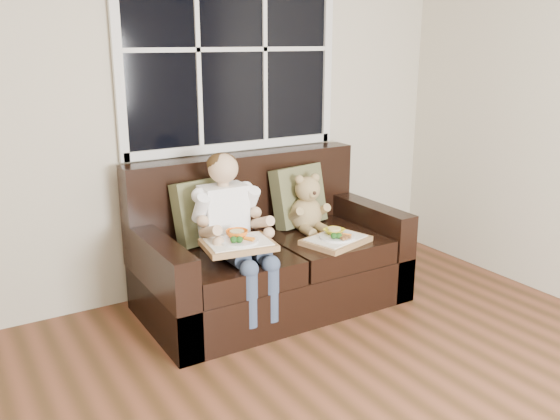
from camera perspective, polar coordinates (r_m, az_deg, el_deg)
room_walls at (r=1.80m, az=17.15°, el=11.58°), size 4.52×5.02×2.71m
window_back at (r=4.12m, az=-4.69°, el=15.16°), size 1.62×0.04×1.37m
loveseat at (r=3.97m, az=-1.22°, el=-4.62°), size 1.70×0.92×0.96m
pillow_left at (r=3.83m, az=-7.31°, el=-0.11°), size 0.44×0.26×0.42m
pillow_right at (r=4.16m, az=1.80°, el=1.38°), size 0.44×0.27×0.43m
child at (r=3.61m, az=-4.71°, el=-0.94°), size 0.41×0.61×0.93m
teddy_bear at (r=4.05m, az=2.64°, el=0.29°), size 0.25×0.31×0.41m
tray_left at (r=3.46m, az=-4.05°, el=-3.14°), size 0.44×0.36×0.10m
tray_right at (r=3.83m, az=5.40°, el=-2.77°), size 0.47×0.40×0.09m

